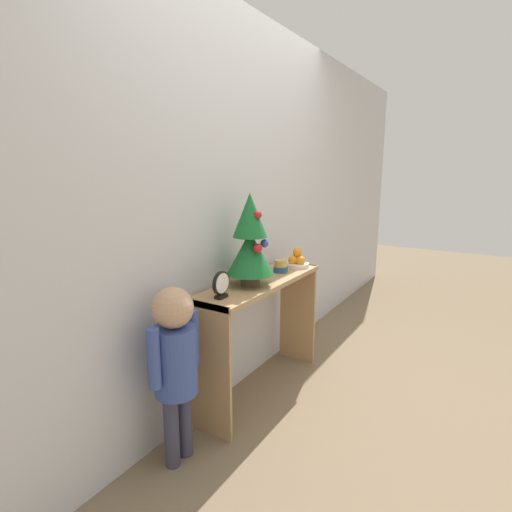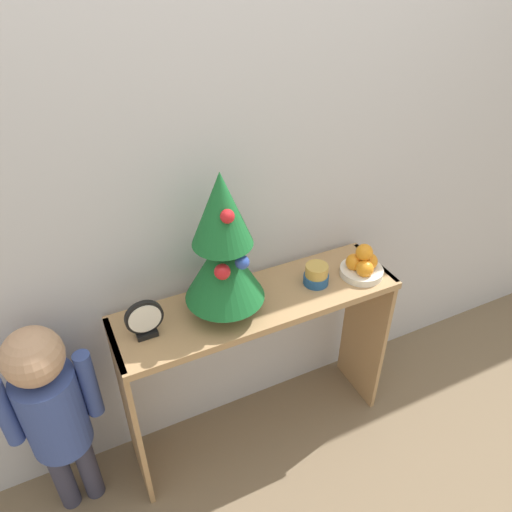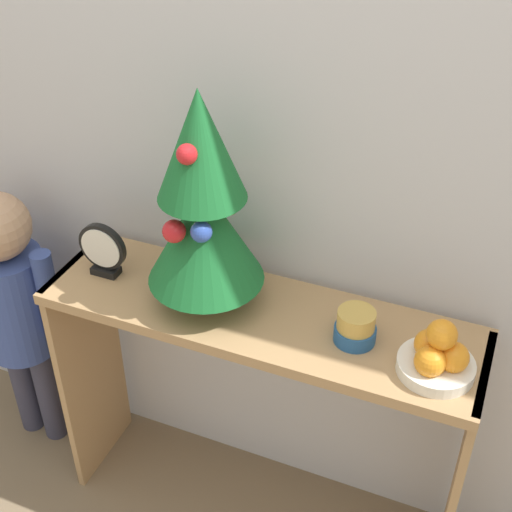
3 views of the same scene
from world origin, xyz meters
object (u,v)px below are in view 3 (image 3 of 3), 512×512
object	(u,v)px
singing_bowl	(356,327)
desk_clock	(103,250)
mini_tree	(203,206)
fruit_bowl	(437,356)
child_figure	(13,296)

from	to	relation	value
singing_bowl	desk_clock	size ratio (longest dim) A/B	0.65
mini_tree	fruit_bowl	world-z (taller)	mini_tree
singing_bowl	child_figure	size ratio (longest dim) A/B	0.11
fruit_bowl	desk_clock	distance (m)	0.89
singing_bowl	mini_tree	bearing A→B (deg)	179.49
desk_clock	singing_bowl	bearing A→B (deg)	-0.13
child_figure	singing_bowl	bearing A→B (deg)	-0.93
fruit_bowl	singing_bowl	size ratio (longest dim) A/B	1.75
singing_bowl	fruit_bowl	bearing A→B (deg)	-9.48
desk_clock	child_figure	bearing A→B (deg)	177.57
desk_clock	fruit_bowl	bearing A→B (deg)	-2.23
mini_tree	singing_bowl	world-z (taller)	mini_tree
singing_bowl	desk_clock	world-z (taller)	desk_clock
mini_tree	desk_clock	xyz separation A→B (m)	(-0.30, -0.00, -0.20)
fruit_bowl	singing_bowl	bearing A→B (deg)	170.52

